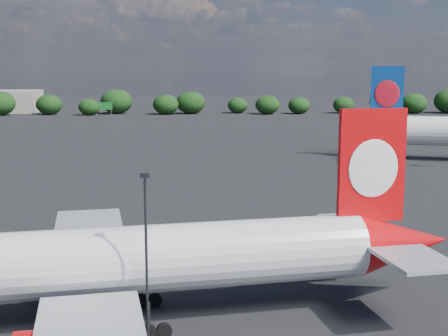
{
  "coord_description": "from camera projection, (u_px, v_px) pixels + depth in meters",
  "views": [
    {
      "loc": [
        13.47,
        -41.63,
        16.79
      ],
      "look_at": [
        16.0,
        12.0,
        8.0
      ],
      "focal_mm": 50.0,
      "sensor_mm": 36.0,
      "label": 1
    }
  ],
  "objects": [
    {
      "name": "highway_sign",
      "position": [
        103.0,
        106.0,
        215.28
      ],
      "size": [
        6.0,
        0.3,
        4.5
      ],
      "color": "#136020",
      "rests_on": "ground"
    },
    {
      "name": "horizon_treeline",
      "position": [
        183.0,
        103.0,
        219.88
      ],
      "size": [
        204.14,
        15.12,
        8.72
      ],
      "color": "black",
      "rests_on": "ground"
    },
    {
      "name": "qantas_airliner",
      "position": [
        140.0,
        261.0,
        40.56
      ],
      "size": [
        42.71,
        40.76,
        13.95
      ],
      "color": "silver",
      "rests_on": "ground"
    },
    {
      "name": "apron_lamp_post",
      "position": [
        146.0,
        250.0,
        37.01
      ],
      "size": [
        0.55,
        0.3,
        10.65
      ],
      "color": "black",
      "rests_on": "ground"
    },
    {
      "name": "billboard_yellow",
      "position": [
        190.0,
        103.0,
        222.47
      ],
      "size": [
        5.0,
        0.3,
        5.5
      ],
      "color": "yellow",
      "rests_on": "ground"
    },
    {
      "name": "ground",
      "position": [
        113.0,
        170.0,
        102.27
      ],
      "size": [
        500.0,
        500.0,
        0.0
      ],
      "primitive_type": "plane",
      "color": "black",
      "rests_on": "ground"
    }
  ]
}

